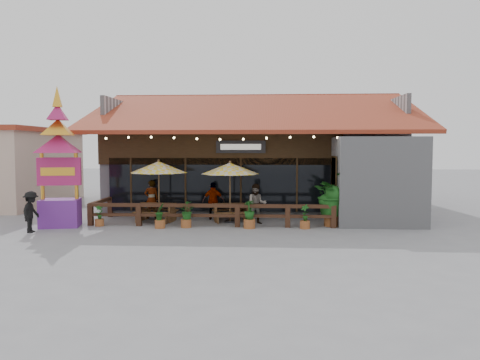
# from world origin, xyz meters

# --- Properties ---
(ground) EXTENTS (100.00, 100.00, 0.00)m
(ground) POSITION_xyz_m (0.00, 0.00, 0.00)
(ground) COLOR gray
(ground) RESTS_ON ground
(restaurant_building) EXTENTS (15.50, 14.73, 6.09)m
(restaurant_building) POSITION_xyz_m (0.26, 6.61, 2.21)
(restaurant_building) COLOR #A8A8AD
(restaurant_building) RESTS_ON ground
(patio_railing) EXTENTS (10.00, 2.60, 0.92)m
(patio_railing) POSITION_xyz_m (-2.25, -0.27, 0.61)
(patio_railing) COLOR #402617
(patio_railing) RESTS_ON ground
(umbrella_left) EXTENTS (2.65, 2.65, 2.67)m
(umbrella_left) POSITION_xyz_m (-3.94, 0.65, 2.33)
(umbrella_left) COLOR brown
(umbrella_left) RESTS_ON ground
(umbrella_right) EXTENTS (2.83, 2.83, 2.62)m
(umbrella_right) POSITION_xyz_m (-0.89, 0.62, 2.28)
(umbrella_right) COLOR brown
(umbrella_right) RESTS_ON ground
(picnic_table_left) EXTENTS (1.76, 1.57, 0.77)m
(picnic_table_left) POSITION_xyz_m (-4.07, 0.68, 0.52)
(picnic_table_left) COLOR brown
(picnic_table_left) RESTS_ON ground
(picnic_table_right) EXTENTS (1.81, 1.65, 0.75)m
(picnic_table_right) POSITION_xyz_m (-0.87, 0.94, 0.51)
(picnic_table_right) COLOR brown
(picnic_table_right) RESTS_ON ground
(thai_sign_tower) EXTENTS (2.64, 2.64, 6.02)m
(thai_sign_tower) POSITION_xyz_m (-7.59, -0.87, 3.18)
(thai_sign_tower) COLOR #6F2894
(thai_sign_tower) RESTS_ON ground
(tropical_plant) EXTENTS (2.07, 1.99, 2.20)m
(tropical_plant) POSITION_xyz_m (3.28, -0.09, 1.26)
(tropical_plant) COLOR #965329
(tropical_plant) RESTS_ON ground
(diner_a) EXTENTS (0.74, 0.62, 1.73)m
(diner_a) POSITION_xyz_m (-4.49, 1.51, 0.86)
(diner_a) COLOR #352210
(diner_a) RESTS_ON ground
(diner_b) EXTENTS (0.86, 0.70, 1.67)m
(diner_b) POSITION_xyz_m (0.25, 0.26, 0.83)
(diner_b) COLOR #352210
(diner_b) RESTS_ON ground
(diner_c) EXTENTS (0.98, 0.43, 1.65)m
(diner_c) POSITION_xyz_m (-1.68, 1.35, 0.82)
(diner_c) COLOR #352210
(diner_c) RESTS_ON ground
(pedestrian) EXTENTS (0.61, 1.02, 1.55)m
(pedestrian) POSITION_xyz_m (-8.11, -2.18, 0.78)
(pedestrian) COLOR black
(pedestrian) RESTS_ON ground
(planter_a) EXTENTS (0.37, 0.35, 0.87)m
(planter_a) POSITION_xyz_m (-6.09, -0.63, 0.36)
(planter_a) COLOR #965329
(planter_a) RESTS_ON ground
(planter_b) EXTENTS (0.45, 0.47, 1.00)m
(planter_b) POSITION_xyz_m (-3.53, -0.97, 0.45)
(planter_b) COLOR #965329
(planter_b) RESTS_ON ground
(planter_c) EXTENTS (0.81, 0.81, 1.01)m
(planter_c) POSITION_xyz_m (-2.53, -0.76, 0.57)
(planter_c) COLOR #965329
(planter_c) RESTS_ON ground
(planter_d) EXTENTS (0.57, 0.57, 1.11)m
(planter_d) POSITION_xyz_m (-0.01, -0.81, 0.54)
(planter_d) COLOR #965329
(planter_d) RESTS_ON ground
(planter_e) EXTENTS (0.41, 0.39, 0.96)m
(planter_e) POSITION_xyz_m (2.16, -0.75, 0.40)
(planter_e) COLOR #965329
(planter_e) RESTS_ON ground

